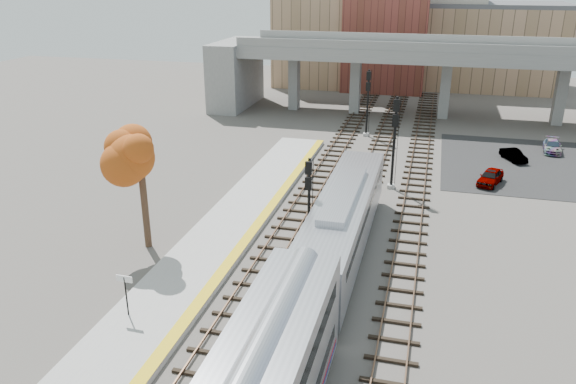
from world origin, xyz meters
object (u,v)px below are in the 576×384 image
at_px(car_b, 514,155).
at_px(car_a, 490,177).
at_px(signal_mast_far, 367,103).
at_px(tree, 140,157).
at_px(locomotive, 343,221).
at_px(car_c, 552,146).
at_px(signal_mast_mid, 394,143).
at_px(signal_mast_near, 309,210).

bearing_deg(car_b, car_a, -135.36).
xyz_separation_m(car_a, car_b, (2.59, 7.29, -0.09)).
relative_size(signal_mast_far, car_a, 1.94).
distance_m(tree, car_b, 35.93).
xyz_separation_m(locomotive, car_c, (16.66, 26.99, -1.66)).
xyz_separation_m(locomotive, signal_mast_far, (-2.10, 28.27, 1.34)).
bearing_deg(locomotive, car_c, 58.31).
distance_m(signal_mast_far, tree, 32.20).
height_order(locomotive, tree, tree).
xyz_separation_m(signal_mast_mid, tree, (-14.45, -14.80, 2.24)).
relative_size(locomotive, signal_mast_mid, 2.48).
bearing_deg(signal_mast_far, tree, -108.81).
relative_size(locomotive, car_b, 5.77).
bearing_deg(locomotive, signal_mast_far, 94.25).
distance_m(signal_mast_near, signal_mast_far, 28.70).
distance_m(signal_mast_near, car_c, 33.31).
bearing_deg(car_c, signal_mast_near, -118.31).
bearing_deg(signal_mast_near, signal_mast_far, 90.00).
height_order(signal_mast_far, car_a, signal_mast_far).
bearing_deg(tree, signal_mast_far, 71.19).
bearing_deg(tree, car_c, 45.00).
xyz_separation_m(locomotive, car_b, (12.62, 23.00, -1.69)).
distance_m(signal_mast_mid, car_b, 15.18).
bearing_deg(car_b, signal_mast_far, 134.56).
distance_m(signal_mast_mid, car_c, 20.75).
relative_size(signal_mast_far, tree, 0.87).
height_order(tree, car_a, tree).
bearing_deg(tree, locomotive, 9.65).
bearing_deg(signal_mast_mid, car_b, 44.17).
height_order(car_b, car_c, car_c).
relative_size(signal_mast_mid, car_a, 2.06).
bearing_deg(locomotive, signal_mast_near, -168.46).
bearing_deg(locomotive, tree, -170.35).
xyz_separation_m(car_b, car_c, (4.04, 3.99, 0.04)).
distance_m(signal_mast_mid, tree, 20.81).
bearing_deg(car_b, car_c, 18.85).
relative_size(signal_mast_far, car_b, 2.19).
relative_size(car_b, car_c, 0.82).
height_order(locomotive, signal_mast_near, signal_mast_near).
distance_m(signal_mast_far, car_a, 17.70).
relative_size(locomotive, signal_mast_near, 3.00).
height_order(signal_mast_near, car_a, signal_mast_near).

